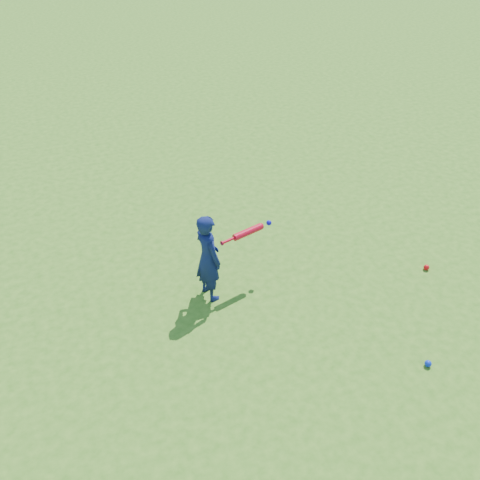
{
  "coord_description": "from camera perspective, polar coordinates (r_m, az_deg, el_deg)",
  "views": [
    {
      "loc": [
        -1.25,
        -4.49,
        4.69
      ],
      "look_at": [
        0.77,
        0.72,
        0.67
      ],
      "focal_mm": 40.0,
      "sensor_mm": 36.0,
      "label": 1
    }
  ],
  "objects": [
    {
      "name": "ground",
      "position": [
        6.61,
        -4.04,
        -9.57
      ],
      "size": [
        80.0,
        80.0,
        0.0
      ],
      "primitive_type": "plane",
      "color": "#3B731B",
      "rests_on": "ground"
    },
    {
      "name": "child",
      "position": [
        6.68,
        -3.43,
        -1.88
      ],
      "size": [
        0.39,
        0.5,
        1.23
      ],
      "primitive_type": "imported",
      "rotation": [
        0.0,
        0.0,
        1.8
      ],
      "color": "#10194D",
      "rests_on": "ground"
    },
    {
      "name": "bat_swing",
      "position": [
        6.84,
        1.06,
        0.96
      ],
      "size": [
        0.78,
        0.27,
        0.09
      ],
      "rotation": [
        0.0,
        0.0,
        0.27
      ],
      "color": "red",
      "rests_on": "ground"
    },
    {
      "name": "ground_ball_blue",
      "position": [
        6.53,
        19.42,
        -12.33
      ],
      "size": [
        0.08,
        0.08,
        0.08
      ],
      "primitive_type": "sphere",
      "color": "#0C2BD0",
      "rests_on": "ground"
    },
    {
      "name": "ground_ball_red",
      "position": [
        7.88,
        19.27,
        -2.77
      ],
      "size": [
        0.08,
        0.08,
        0.08
      ],
      "primitive_type": "sphere",
      "color": "red",
      "rests_on": "ground"
    }
  ]
}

